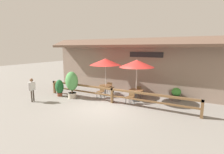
% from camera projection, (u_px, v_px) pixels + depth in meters
% --- Properties ---
extents(ground_plane, '(60.00, 60.00, 0.00)m').
position_uv_depth(ground_plane, '(103.00, 108.00, 10.30)').
color(ground_plane, gray).
extents(building_facade, '(14.28, 1.49, 4.23)m').
position_uv_depth(building_facade, '(131.00, 65.00, 13.48)').
color(building_facade, gray).
rests_on(building_facade, ground).
extents(patio_railing, '(10.40, 0.14, 0.95)m').
position_uv_depth(patio_railing, '(112.00, 92.00, 11.09)').
color(patio_railing, brown).
rests_on(patio_railing, ground).
extents(patio_umbrella_near, '(2.28, 2.28, 2.77)m').
position_uv_depth(patio_umbrella_near, '(105.00, 62.00, 12.63)').
color(patio_umbrella_near, '#B7B2A8').
rests_on(patio_umbrella_near, ground).
extents(dining_table_near, '(0.96, 0.96, 0.75)m').
position_uv_depth(dining_table_near, '(106.00, 87.00, 12.94)').
color(dining_table_near, brown).
rests_on(dining_table_near, ground).
extents(chair_near_streetside, '(0.46, 0.46, 0.87)m').
position_uv_depth(chair_near_streetside, '(101.00, 91.00, 12.32)').
color(chair_near_streetside, brown).
rests_on(chair_near_streetside, ground).
extents(chair_near_wallside, '(0.47, 0.47, 0.87)m').
position_uv_depth(chair_near_wallside, '(110.00, 87.00, 13.57)').
color(chair_near_wallside, brown).
rests_on(chair_near_wallside, ground).
extents(patio_umbrella_middle, '(2.28, 2.28, 2.77)m').
position_uv_depth(patio_umbrella_middle, '(137.00, 64.00, 11.24)').
color(patio_umbrella_middle, '#B7B2A8').
rests_on(patio_umbrella_middle, ground).
extents(dining_table_middle, '(0.96, 0.96, 0.75)m').
position_uv_depth(dining_table_middle, '(136.00, 92.00, 11.55)').
color(dining_table_middle, brown).
rests_on(dining_table_middle, ground).
extents(chair_middle_streetside, '(0.49, 0.49, 0.87)m').
position_uv_depth(chair_middle_streetside, '(131.00, 96.00, 10.94)').
color(chair_middle_streetside, brown).
rests_on(chair_middle_streetside, ground).
extents(chair_middle_wallside, '(0.43, 0.43, 0.87)m').
position_uv_depth(chair_middle_wallside, '(139.00, 91.00, 12.27)').
color(chair_middle_wallside, brown).
rests_on(chair_middle_wallside, ground).
extents(potted_plant_tall_tropical, '(0.90, 0.81, 1.87)m').
position_uv_depth(potted_plant_tall_tropical, '(72.00, 83.00, 12.16)').
color(potted_plant_tall_tropical, '#B7AD99').
rests_on(potted_plant_tall_tropical, ground).
extents(potted_plant_entrance_palm, '(0.62, 0.56, 1.22)m').
position_uv_depth(potted_plant_entrance_palm, '(60.00, 87.00, 12.68)').
color(potted_plant_entrance_palm, brown).
rests_on(potted_plant_entrance_palm, ground).
extents(potted_plant_small_flowering, '(0.62, 0.62, 0.88)m').
position_uv_depth(potted_plant_small_flowering, '(176.00, 94.00, 11.62)').
color(potted_plant_small_flowering, '#564C47').
rests_on(potted_plant_small_flowering, ground).
extents(pedestrian, '(0.23, 0.55, 1.55)m').
position_uv_depth(pedestrian, '(32.00, 87.00, 11.30)').
color(pedestrian, '#42382D').
rests_on(pedestrian, ground).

